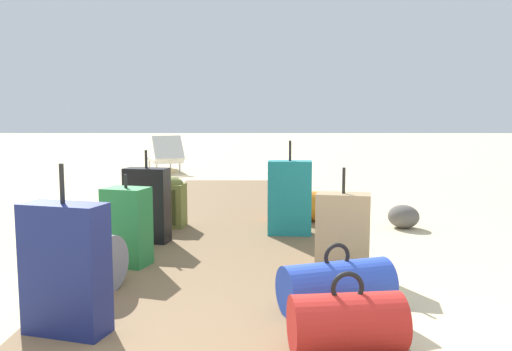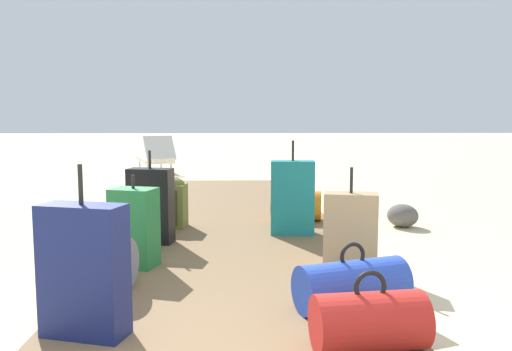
# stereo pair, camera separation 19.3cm
# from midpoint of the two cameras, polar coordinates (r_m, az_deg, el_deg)

# --- Properties ---
(ground_plane) EXTENTS (60.00, 60.00, 0.00)m
(ground_plane) POSITION_cam_midpoint_polar(r_m,az_deg,el_deg) (4.83, -1.74, -8.03)
(ground_plane) COLOR beige
(boardwalk) EXTENTS (2.03, 7.40, 0.08)m
(boardwalk) POSITION_cam_midpoint_polar(r_m,az_deg,el_deg) (5.54, -1.45, -5.69)
(boardwalk) COLOR brown
(boardwalk) RESTS_ON ground
(backpack_olive) EXTENTS (0.33, 0.30, 0.52)m
(backpack_olive) POSITION_cam_midpoint_polar(r_m,az_deg,el_deg) (5.42, -8.37, -2.69)
(backpack_olive) COLOR olive
(backpack_olive) RESTS_ON boardwalk
(suitcase_navy) EXTENTS (0.47, 0.30, 0.90)m
(suitcase_navy) POSITION_cam_midpoint_polar(r_m,az_deg,el_deg) (2.90, -18.16, -9.60)
(suitcase_navy) COLOR navy
(suitcase_navy) RESTS_ON boardwalk
(duffel_bag_grey) EXTENTS (0.60, 0.51, 0.48)m
(duffel_bag_grey) POSITION_cam_midpoint_polar(r_m,az_deg,el_deg) (3.65, -17.20, -8.81)
(duffel_bag_grey) COLOR slate
(duffel_bag_grey) RESTS_ON boardwalk
(suitcase_teal) EXTENTS (0.43, 0.23, 0.90)m
(suitcase_teal) POSITION_cam_midpoint_polar(r_m,az_deg,el_deg) (5.02, 4.79, -2.42)
(suitcase_teal) COLOR #197A7F
(suitcase_teal) RESTS_ON boardwalk
(suitcase_green) EXTENTS (0.37, 0.31, 0.70)m
(suitcase_green) POSITION_cam_midpoint_polar(r_m,az_deg,el_deg) (4.09, -12.52, -5.44)
(suitcase_green) COLOR #237538
(suitcase_green) RESTS_ON boardwalk
(suitcase_black) EXTENTS (0.42, 0.26, 0.83)m
(suitcase_black) POSITION_cam_midpoint_polar(r_m,az_deg,el_deg) (4.79, -10.60, -3.18)
(suitcase_black) COLOR black
(suitcase_black) RESTS_ON boardwalk
(suitcase_tan) EXTENTS (0.44, 0.29, 0.75)m
(suitcase_tan) POSITION_cam_midpoint_polar(r_m,az_deg,el_deg) (4.08, 10.76, -5.75)
(suitcase_tan) COLOR tan
(suitcase_tan) RESTS_ON boardwalk
(duffel_bag_blue) EXTENTS (0.71, 0.49, 0.40)m
(duffel_bag_blue) POSITION_cam_midpoint_polar(r_m,az_deg,el_deg) (3.18, 10.49, -11.68)
(duffel_bag_blue) COLOR #2847B7
(duffel_bag_blue) RESTS_ON boardwalk
(duffel_bag_red) EXTENTS (0.57, 0.35, 0.40)m
(duffel_bag_red) POSITION_cam_midpoint_polar(r_m,az_deg,el_deg) (2.67, 11.95, -15.37)
(duffel_bag_red) COLOR red
(duffel_bag_red) RESTS_ON boardwalk
(duffel_bag_orange) EXTENTS (0.58, 0.40, 0.43)m
(duffel_bag_orange) POSITION_cam_midpoint_polar(r_m,az_deg,el_deg) (5.72, 5.33, -3.26)
(duffel_bag_orange) COLOR orange
(duffel_bag_orange) RESTS_ON boardwalk
(lounge_chair) EXTENTS (1.08, 1.66, 0.79)m
(lounge_chair) POSITION_cam_midpoint_polar(r_m,az_deg,el_deg) (11.42, -9.39, 2.05)
(lounge_chair) COLOR white
(lounge_chair) RESTS_ON ground
(rock_right_near) EXTENTS (0.46, 0.46, 0.25)m
(rock_right_near) POSITION_cam_midpoint_polar(r_m,az_deg,el_deg) (5.94, 16.62, -4.29)
(rock_right_near) COLOR #5B5651
(rock_right_near) RESTS_ON ground
(rock_left_mid) EXTENTS (0.41, 0.42, 0.30)m
(rock_left_mid) POSITION_cam_midpoint_polar(r_m,az_deg,el_deg) (5.07, -19.74, -5.95)
(rock_left_mid) COLOR gray
(rock_left_mid) RESTS_ON ground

